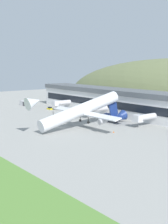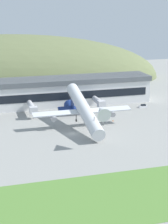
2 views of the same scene
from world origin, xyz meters
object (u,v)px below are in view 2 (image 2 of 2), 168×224
jetway_2 (99,102)px  traffic_cone_0 (113,120)px  fuel_truck (65,111)px  service_car_2 (143,106)px  jetway_1 (32,107)px  terminal_building (29,92)px  cargo_airplane (83,110)px

jetway_2 → traffic_cone_0: jetway_2 is taller
fuel_truck → traffic_cone_0: bearing=-42.5°
service_car_2 → traffic_cone_0: service_car_2 is taller
jetway_2 → jetway_1: bearing=-178.1°
jetway_1 → service_car_2: jetway_1 is taller
terminal_building → jetway_2: bearing=-25.3°
terminal_building → service_car_2: bearing=-16.7°
fuel_truck → traffic_cone_0: 23.06m
service_car_2 → traffic_cone_0: (-21.60, -16.72, -0.35)m
traffic_cone_0 → service_car_2: bearing=37.7°
terminal_building → cargo_airplane: bearing=-65.6°
traffic_cone_0 → terminal_building: bearing=133.6°
service_car_2 → fuel_truck: size_ratio=0.65×
service_car_2 → fuel_truck: (-38.56, -1.15, 0.92)m
traffic_cone_0 → jetway_2: bearing=91.3°
jetway_2 → traffic_cone_0: 18.50m
cargo_airplane → jetway_1: bearing=129.4°
cargo_airplane → traffic_cone_0: 16.44m
cargo_airplane → service_car_2: 42.07m
cargo_airplane → service_car_2: size_ratio=12.52×
jetway_1 → traffic_cone_0: size_ratio=24.73×
service_car_2 → traffic_cone_0: size_ratio=7.01×
jetway_2 → service_car_2: (22.00, -1.40, -3.36)m
service_car_2 → jetway_1: bearing=179.6°
jetway_1 → cargo_airplane: (17.59, -21.39, 3.32)m
fuel_truck → jetway_2: bearing=8.8°
jetway_1 → fuel_truck: bearing=-5.8°
service_car_2 → fuel_truck: bearing=-178.3°
terminal_building → service_car_2: 55.30m
jetway_2 → fuel_truck: bearing=-171.2°
jetway_2 → terminal_building: bearing=154.7°
jetway_1 → traffic_cone_0: bearing=-28.2°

